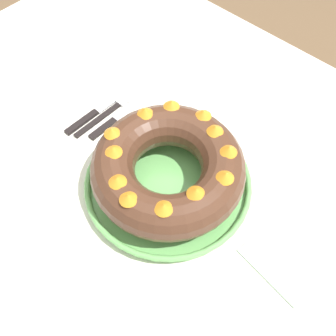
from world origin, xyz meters
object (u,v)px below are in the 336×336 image
serving_dish (168,183)px  serving_knife (96,112)px  cake_knife (114,121)px  bundt_cake (168,168)px  fork (111,110)px  napkin (282,262)px

serving_dish → serving_knife: bearing=173.2°
serving_dish → cake_knife: size_ratio=2.06×
bundt_cake → fork: size_ratio=1.61×
bundt_cake → serving_knife: 0.28m
serving_dish → napkin: size_ratio=2.47×
serving_knife → napkin: 0.54m
serving_dish → bundt_cake: 0.06m
serving_knife → cake_knife: 0.05m
napkin → serving_dish: bearing=-174.5°
fork → cake_knife: (0.03, -0.02, 0.00)m
fork → serving_knife: size_ratio=0.92×
cake_knife → napkin: cake_knife is taller
serving_dish → fork: bearing=166.0°
bundt_cake → cake_knife: bundt_cake is taller
bundt_cake → fork: 0.26m
serving_dish → cake_knife: serving_dish is taller
serving_dish → napkin: 0.27m
cake_knife → bundt_cake: bearing=-13.6°
serving_knife → serving_dish: bearing=-9.7°
fork → cake_knife: 0.03m
bundt_cake → serving_dish: bearing=-59.3°
serving_knife → napkin: (0.54, -0.01, -0.00)m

